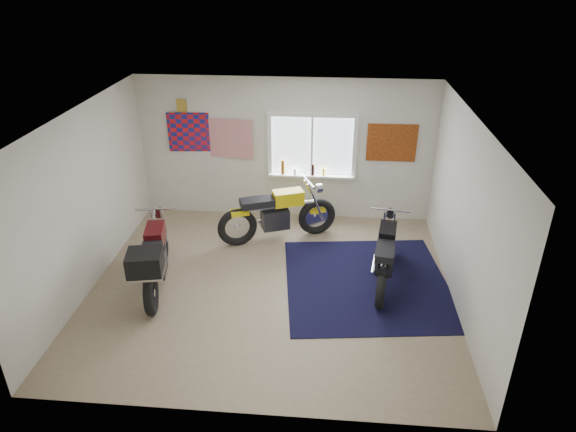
# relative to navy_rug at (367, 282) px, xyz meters

# --- Properties ---
(ground) EXTENTS (5.50, 5.50, 0.00)m
(ground) POSITION_rel_navy_rug_xyz_m (-1.49, -0.23, -0.01)
(ground) COLOR #9E896B
(ground) RESTS_ON ground
(room_shell) EXTENTS (5.50, 5.50, 5.50)m
(room_shell) POSITION_rel_navy_rug_xyz_m (-1.49, -0.23, 1.63)
(room_shell) COLOR white
(room_shell) RESTS_ON ground
(navy_rug) EXTENTS (2.79, 2.88, 0.01)m
(navy_rug) POSITION_rel_navy_rug_xyz_m (0.00, 0.00, 0.00)
(navy_rug) COLOR black
(navy_rug) RESTS_ON ground
(window_assembly) EXTENTS (1.66, 0.17, 1.26)m
(window_assembly) POSITION_rel_navy_rug_xyz_m (-0.99, 2.24, 1.36)
(window_assembly) COLOR white
(window_assembly) RESTS_ON room_shell
(oil_bottles) EXTENTS (0.83, 0.07, 0.28)m
(oil_bottles) POSITION_rel_navy_rug_xyz_m (-1.24, 2.17, 1.01)
(oil_bottles) COLOR brown
(oil_bottles) RESTS_ON window_assembly
(flag_display) EXTENTS (1.60, 0.10, 1.17)m
(flag_display) POSITION_rel_navy_rug_xyz_m (-3.39, 2.25, 2.14)
(flag_display) COLOR red
(flag_display) RESTS_ON room_shell
(triumph_poster) EXTENTS (0.90, 0.03, 0.70)m
(triumph_poster) POSITION_rel_navy_rug_xyz_m (0.46, 2.25, 1.54)
(triumph_poster) COLOR #A54C14
(triumph_poster) RESTS_ON room_shell
(yellow_triumph) EXTENTS (2.08, 0.98, 1.10)m
(yellow_triumph) POSITION_rel_navy_rug_xyz_m (-1.54, 1.27, 0.48)
(yellow_triumph) COLOR black
(yellow_triumph) RESTS_ON ground
(black_chrome_bike) EXTENTS (0.61, 1.98, 1.02)m
(black_chrome_bike) POSITION_rel_navy_rug_xyz_m (0.26, 0.09, 0.44)
(black_chrome_bike) COLOR black
(black_chrome_bike) RESTS_ON navy_rug
(maroon_tourer) EXTENTS (0.85, 2.10, 1.07)m
(maroon_tourer) POSITION_rel_navy_rug_xyz_m (-3.21, -0.48, 0.55)
(maroon_tourer) COLOR black
(maroon_tourer) RESTS_ON ground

